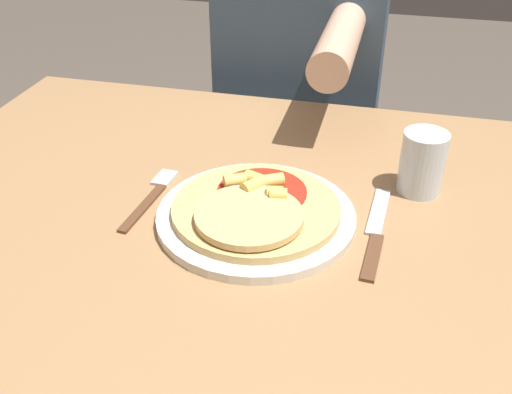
{
  "coord_description": "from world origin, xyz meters",
  "views": [
    {
      "loc": [
        0.19,
        -0.64,
        1.27
      ],
      "look_at": [
        0.02,
        0.04,
        0.82
      ],
      "focal_mm": 42.0,
      "sensor_mm": 36.0,
      "label": 1
    }
  ],
  "objects": [
    {
      "name": "dining_table",
      "position": [
        0.0,
        0.0,
        0.66
      ],
      "size": [
        1.13,
        0.95,
        0.78
      ],
      "color": "#9E754C",
      "rests_on": "ground_plane"
    },
    {
      "name": "plate",
      "position": [
        0.02,
        0.04,
        0.78
      ],
      "size": [
        0.28,
        0.28,
        0.01
      ],
      "color": "silver",
      "rests_on": "dining_table"
    },
    {
      "name": "pizza",
      "position": [
        0.02,
        0.04,
        0.8
      ],
      "size": [
        0.24,
        0.24,
        0.04
      ],
      "color": "tan",
      "rests_on": "plate"
    },
    {
      "name": "fork",
      "position": [
        -0.15,
        0.06,
        0.78
      ],
      "size": [
        0.03,
        0.18,
        0.0
      ],
      "color": "brown",
      "rests_on": "dining_table"
    },
    {
      "name": "knife",
      "position": [
        0.19,
        0.05,
        0.78
      ],
      "size": [
        0.03,
        0.22,
        0.0
      ],
      "color": "brown",
      "rests_on": "dining_table"
    },
    {
      "name": "drinking_glass",
      "position": [
        0.24,
        0.18,
        0.82
      ],
      "size": [
        0.07,
        0.07,
        0.1
      ],
      "color": "silver",
      "rests_on": "dining_table"
    },
    {
      "name": "person_diner",
      "position": [
        -0.03,
        0.67,
        0.73
      ],
      "size": [
        0.36,
        0.52,
        1.25
      ],
      "color": "#2D2D38",
      "rests_on": "ground_plane"
    }
  ]
}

